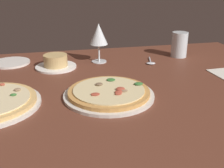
# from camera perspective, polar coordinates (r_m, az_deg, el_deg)

# --- Properties ---
(dining_table) EXTENTS (1.50, 1.10, 0.04)m
(dining_table) POSITION_cam_1_polar(r_m,az_deg,el_deg) (0.98, 0.60, -1.95)
(dining_table) COLOR brown
(dining_table) RESTS_ON ground
(pizza_main) EXTENTS (0.30, 0.30, 0.03)m
(pizza_main) POSITION_cam_1_polar(r_m,az_deg,el_deg) (0.90, -0.63, -1.87)
(pizza_main) COLOR silver
(pizza_main) RESTS_ON dining_table
(ramekin_on_saucer) EXTENTS (0.17, 0.17, 0.06)m
(ramekin_on_saucer) POSITION_cam_1_polar(r_m,az_deg,el_deg) (1.20, -11.56, 4.38)
(ramekin_on_saucer) COLOR white
(ramekin_on_saucer) RESTS_ON dining_table
(wine_glass_far) EXTENTS (0.08, 0.08, 0.17)m
(wine_glass_far) POSITION_cam_1_polar(r_m,az_deg,el_deg) (1.24, -2.59, 10.10)
(wine_glass_far) COLOR silver
(wine_glass_far) RESTS_ON dining_table
(water_glass) EXTENTS (0.08, 0.08, 0.12)m
(water_glass) POSITION_cam_1_polar(r_m,az_deg,el_deg) (1.38, 13.72, 7.58)
(water_glass) COLOR silver
(water_glass) RESTS_ON dining_table
(side_plate) EXTENTS (0.17, 0.17, 0.01)m
(side_plate) POSITION_cam_1_polar(r_m,az_deg,el_deg) (1.32, -20.17, 4.17)
(side_plate) COLOR silver
(side_plate) RESTS_ON dining_table
(spoon) EXTENTS (0.05, 0.11, 0.01)m
(spoon) POSITION_cam_1_polar(r_m,az_deg,el_deg) (1.25, 7.98, 4.44)
(spoon) COLOR silver
(spoon) RESTS_ON dining_table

